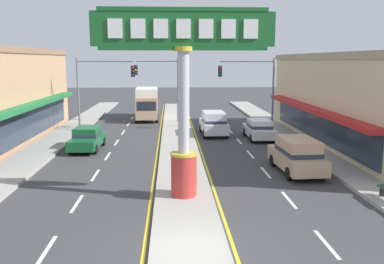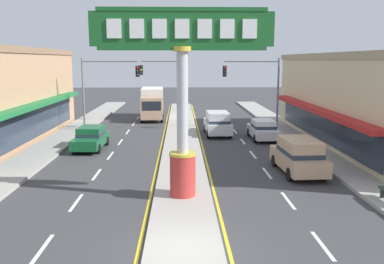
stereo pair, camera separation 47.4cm
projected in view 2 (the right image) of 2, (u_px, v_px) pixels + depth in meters
name	position (u px, v px, depth m)	size (l,w,h in m)	color
ground_plane	(184.00, 253.00, 13.03)	(160.00, 160.00, 0.00)	#3A3A3D
median_strip	(182.00, 141.00, 30.74)	(2.54, 52.00, 0.14)	#A39E93
sidewalk_left	(50.00, 147.00, 28.51)	(2.55, 60.00, 0.18)	#9E9B93
sidewalk_right	(312.00, 145.00, 29.02)	(2.55, 60.00, 0.18)	#9E9B93
lane_markings	(182.00, 145.00, 29.42)	(9.28, 52.00, 0.01)	silver
district_sign	(182.00, 92.00, 17.39)	(7.60, 1.17, 8.00)	#B7332D
traffic_light_left_side	(104.00, 81.00, 34.54)	(4.86, 0.46, 6.20)	slate
traffic_light_right_side	(258.00, 81.00, 34.99)	(4.86, 0.46, 6.20)	slate
traffic_light_median_far	(167.00, 79.00, 39.30)	(4.20, 0.46, 6.20)	slate
box_truck_near_right_lane	(152.00, 102.00, 42.58)	(2.45, 6.98, 3.12)	tan
suv_far_right_lane	(299.00, 156.00, 22.00)	(2.12, 4.68, 1.90)	tan
suv_near_left_lane	(218.00, 123.00, 33.34)	(2.05, 4.64, 1.90)	silver
sedan_mid_left_lane	(263.00, 129.00, 31.52)	(1.88, 4.32, 1.53)	white
sedan_far_left_oncoming	(91.00, 138.00, 28.14)	(1.94, 4.35, 1.53)	#14562D
pedestrian_far_side	(328.00, 132.00, 28.51)	(0.43, 0.29, 1.59)	#B7B2AD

